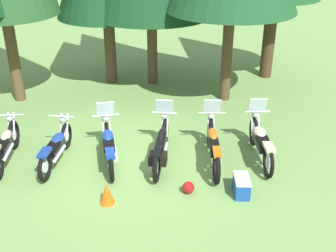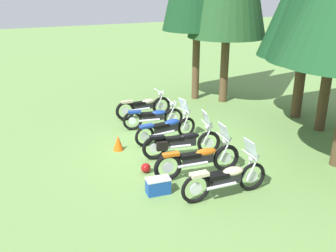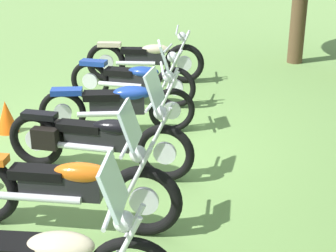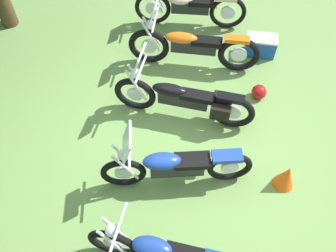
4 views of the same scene
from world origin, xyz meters
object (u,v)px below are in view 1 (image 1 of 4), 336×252
(motorcycle_1, at_px, (56,147))
(motorcycle_3, at_px, (161,145))
(picnic_cooler, at_px, (241,186))
(traffic_cone, at_px, (107,194))
(motorcycle_5, at_px, (261,141))
(motorcycle_2, at_px, (109,145))
(motorcycle_0, at_px, (6,146))
(motorcycle_4, at_px, (213,145))
(dropped_helmet, at_px, (188,188))

(motorcycle_1, distance_m, motorcycle_3, 2.55)
(picnic_cooler, xyz_separation_m, traffic_cone, (-2.91, 0.02, 0.03))
(motorcycle_5, height_order, picnic_cooler, motorcycle_5)
(motorcycle_2, bearing_deg, motorcycle_3, -101.76)
(picnic_cooler, bearing_deg, motorcycle_0, 159.84)
(motorcycle_5, bearing_deg, traffic_cone, 114.91)
(motorcycle_0, distance_m, picnic_cooler, 5.72)
(motorcycle_4, bearing_deg, motorcycle_5, -81.54)
(motorcycle_0, xyz_separation_m, motorcycle_4, (5.02, -0.59, 0.03))
(motorcycle_3, distance_m, traffic_cone, 2.01)
(motorcycle_0, bearing_deg, motorcycle_1, -94.75)
(picnic_cooler, bearing_deg, dropped_helmet, 171.45)
(motorcycle_1, height_order, motorcycle_2, motorcycle_2)
(motorcycle_2, bearing_deg, motorcycle_1, 81.67)
(motorcycle_0, bearing_deg, dropped_helmet, -110.07)
(motorcycle_4, height_order, traffic_cone, motorcycle_4)
(motorcycle_1, bearing_deg, picnic_cooler, -100.40)
(motorcycle_4, distance_m, motorcycle_5, 1.20)
(motorcycle_3, bearing_deg, dropped_helmet, -148.37)
(dropped_helmet, bearing_deg, motorcycle_1, 151.44)
(traffic_cone, height_order, dropped_helmet, traffic_cone)
(motorcycle_1, height_order, traffic_cone, motorcycle_1)
(traffic_cone, bearing_deg, motorcycle_2, 88.49)
(traffic_cone, bearing_deg, dropped_helmet, 4.94)
(traffic_cone, bearing_deg, motorcycle_3, 48.99)
(motorcycle_5, relative_size, dropped_helmet, 8.48)
(motorcycle_3, xyz_separation_m, dropped_helmet, (0.45, -1.36, -0.34))
(motorcycle_3, xyz_separation_m, motorcycle_5, (2.46, -0.13, 0.02))
(motorcycle_4, bearing_deg, motorcycle_2, 89.86)
(motorcycle_1, distance_m, motorcycle_4, 3.82)
(traffic_cone, bearing_deg, motorcycle_5, 20.08)
(motorcycle_3, height_order, dropped_helmet, motorcycle_3)
(motorcycle_5, xyz_separation_m, picnic_cooler, (-0.86, -1.40, -0.29))
(motorcycle_2, height_order, motorcycle_4, motorcycle_4)
(motorcycle_5, bearing_deg, motorcycle_4, 96.01)
(motorcycle_0, relative_size, motorcycle_4, 0.91)
(motorcycle_1, relative_size, motorcycle_4, 0.87)
(motorcycle_3, relative_size, motorcycle_5, 1.03)
(motorcycle_5, bearing_deg, dropped_helmet, 126.26)
(motorcycle_0, relative_size, traffic_cone, 4.67)
(motorcycle_5, height_order, dropped_helmet, motorcycle_5)
(traffic_cone, bearing_deg, motorcycle_1, 124.54)
(motorcycle_3, bearing_deg, motorcycle_1, 96.91)
(motorcycle_0, xyz_separation_m, traffic_cone, (2.45, -1.95, -0.21))
(picnic_cooler, bearing_deg, motorcycle_3, 136.31)
(motorcycle_0, distance_m, motorcycle_3, 3.79)
(motorcycle_3, height_order, motorcycle_4, motorcycle_4)
(picnic_cooler, height_order, dropped_helmet, picnic_cooler)
(motorcycle_0, xyz_separation_m, motorcycle_2, (2.49, -0.27, 0.02))
(picnic_cooler, bearing_deg, motorcycle_5, 58.34)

